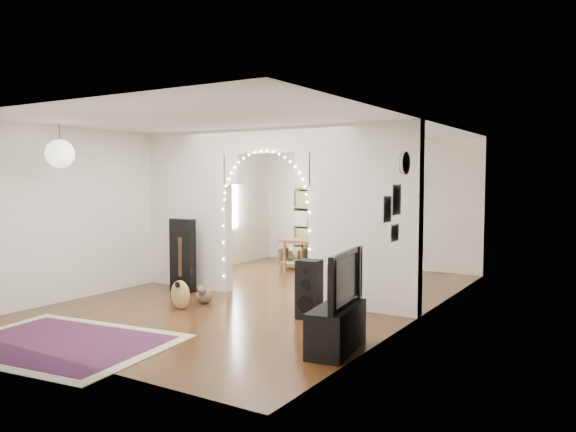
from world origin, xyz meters
The scene contains 25 objects.
floor centered at (0.00, 0.00, 0.00)m, with size 7.50×7.50×0.00m, color black.
ceiling centered at (0.00, 0.00, 2.70)m, with size 5.00×7.50×0.02m, color white.
wall_back centered at (0.00, 3.75, 1.35)m, with size 5.00×0.02×2.70m, color silver.
wall_front centered at (0.00, -3.75, 1.35)m, with size 5.00×0.02×2.70m, color silver.
wall_left centered at (-2.50, 0.00, 1.35)m, with size 0.02×7.50×2.70m, color silver.
wall_right centered at (2.50, 0.00, 1.35)m, with size 0.02×7.50×2.70m, color silver.
divider_wall centered at (0.00, 0.00, 1.42)m, with size 5.00×0.20×2.70m.
fairy_lights centered at (0.00, -0.13, 1.55)m, with size 1.64×0.04×1.60m, color #FFEABF, non-canonical shape.
window centered at (-2.47, 1.80, 1.50)m, with size 0.04×1.20×1.40m, color white.
wall_clock centered at (2.48, -0.60, 2.10)m, with size 0.31×0.31×0.03m, color white.
picture_frames centered at (2.48, -1.00, 1.50)m, with size 0.02×0.50×0.70m, color white, non-canonical shape.
paper_lantern centered at (-1.90, -2.40, 2.25)m, with size 0.40×0.40×0.40m, color white.
ceiling_fan centered at (0.00, 2.00, 2.40)m, with size 1.10×1.10×0.30m, color gold, non-canonical shape.
area_rug centered at (-0.63, -3.40, 0.01)m, with size 2.51×1.88×0.02m, color maroon.
guitar_case centered at (-1.47, -0.40, 0.61)m, with size 0.47×0.16×1.23m, color black.
acoustic_guitar centered at (-0.61, -1.39, 0.39)m, with size 0.37×0.15×0.89m.
tabby_cat centered at (-0.56, -0.93, 0.13)m, with size 0.33×0.48×0.32m.
floor_speaker centered at (1.24, -0.86, 0.40)m, with size 0.34×0.31×0.80m.
media_console centered at (2.20, -1.94, 0.25)m, with size 0.40×1.00×0.50m, color black.
tv centered at (2.20, -1.94, 0.81)m, with size 1.07×0.14×0.62m, color black.
bookcase centered at (-0.75, 3.50, 0.84)m, with size 1.64×0.41×1.68m, color #BCAE88.
dining_table centered at (-0.06, 1.73, 0.68)m, with size 1.20×0.81×0.76m.
flower_vase centered at (-0.06, 1.73, 0.85)m, with size 0.18×0.18×0.19m, color silver.
dining_chair_left centered at (-1.12, 2.60, 0.22)m, with size 0.46×0.48×0.43m, color #483E24.
dining_chair_right centered at (1.17, 0.62, 0.24)m, with size 0.52×0.54×0.49m, color #483E24.
Camera 1 is at (4.96, -7.42, 1.93)m, focal length 35.00 mm.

